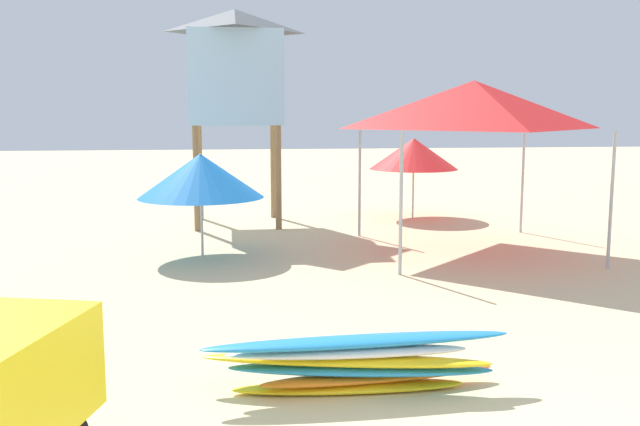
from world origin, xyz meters
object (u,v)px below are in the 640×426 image
at_px(surfboard_pile, 356,363).
at_px(lifeguard_tower, 235,67).
at_px(beach_umbrella_mid, 414,154).
at_px(popup_canopy, 474,105).
at_px(beach_umbrella_left, 201,176).

bearing_deg(surfboard_pile, lifeguard_tower, 95.38).
distance_m(surfboard_pile, beach_umbrella_mid, 9.78).
relative_size(surfboard_pile, popup_canopy, 0.81).
relative_size(popup_canopy, beach_umbrella_left, 1.61).
bearing_deg(lifeguard_tower, surfboard_pile, -84.62).
distance_m(lifeguard_tower, beach_umbrella_left, 3.80).
xyz_separation_m(surfboard_pile, beach_umbrella_left, (-1.44, 5.63, 1.04)).
bearing_deg(beach_umbrella_mid, lifeguard_tower, -174.40).
xyz_separation_m(surfboard_pile, popup_canopy, (2.92, 5.60, 2.13)).
xyz_separation_m(beach_umbrella_left, beach_umbrella_mid, (4.36, 3.63, 0.09)).
bearing_deg(popup_canopy, beach_umbrella_mid, 89.87).
bearing_deg(beach_umbrella_left, lifeguard_tower, 79.58).
xyz_separation_m(popup_canopy, lifeguard_tower, (-3.75, 3.29, 0.76)).
xyz_separation_m(lifeguard_tower, beach_umbrella_left, (-0.60, -3.26, -1.86)).
distance_m(popup_canopy, lifeguard_tower, 5.05).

